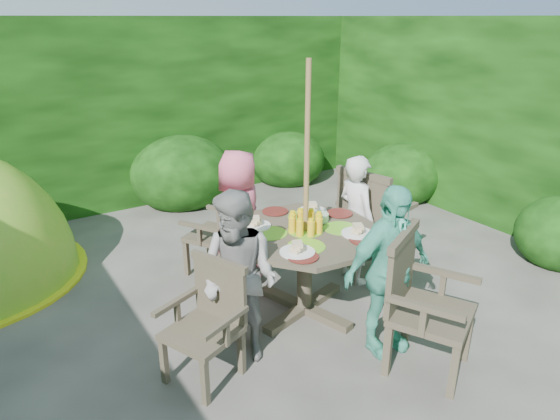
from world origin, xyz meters
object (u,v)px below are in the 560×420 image
garden_chair_left (208,320)px  child_front (388,271)px  parasol_pole (306,197)px  child_left (239,278)px  garden_chair_right (370,219)px  garden_chair_back (220,230)px  garden_chair_front (421,302)px  patio_table (305,244)px  child_back (239,220)px  child_right (356,220)px

garden_chair_left → child_front: child_front is taller
parasol_pole → child_left: size_ratio=1.64×
garden_chair_right → garden_chair_back: 1.53m
garden_chair_back → garden_chair_front: 2.20m
parasol_pole → garden_chair_left: 1.28m
garden_chair_left → child_left: bearing=81.9°
patio_table → garden_chair_left: (-1.07, -0.31, -0.21)m
garden_chair_right → garden_chair_left: size_ratio=1.24×
parasol_pole → garden_chair_front: (0.29, -1.05, -0.56)m
garden_chair_back → garden_chair_front: size_ratio=0.88×
patio_table → child_back: 0.80m
child_right → child_back: bearing=62.8°
garden_chair_back → garden_chair_left: bearing=29.5°
patio_table → garden_chair_back: (-0.30, 1.06, -0.19)m
child_left → child_back: (0.54, 0.99, 0.01)m
parasol_pole → garden_chair_left: parasol_pole is taller
child_left → child_front: (0.99, -0.54, 0.01)m
garden_chair_left → garden_chair_front: bearing=38.2°
garden_chair_left → child_right: bearing=83.2°
garden_chair_right → garden_chair_left: 2.19m
child_front → garden_chair_right: bearing=55.6°
garden_chair_left → child_right: (1.83, 0.53, 0.19)m
parasol_pole → child_front: (0.23, -0.77, -0.41)m
patio_table → child_right: bearing=16.3°
garden_chair_right → garden_chair_front: bearing=138.3°
garden_chair_left → garden_chair_front: size_ratio=0.84×
garden_chair_right → child_right: bearing=94.6°
parasol_pole → garden_chair_left: bearing=-164.1°
child_left → parasol_pole: bearing=79.0°
patio_table → child_right: 0.80m
parasol_pole → garden_chair_right: bearing=16.6°
parasol_pole → patio_table: bearing=29.2°
garden_chair_front → child_right: child_right is taller
child_back → child_front: bearing=74.8°
parasol_pole → child_right: parasol_pole is taller
patio_table → garden_chair_front: size_ratio=1.66×
patio_table → garden_chair_right: garden_chair_right is taller
patio_table → child_left: 0.80m
garden_chair_right → child_right: 0.30m
child_right → child_back: (-0.99, 0.54, 0.03)m
patio_table → parasol_pole: bearing=-150.8°
parasol_pole → garden_chair_front: parasol_pole is taller
patio_table → garden_chair_right: bearing=16.6°
garden_chair_left → child_back: bearing=119.1°
garden_chair_right → garden_chair_front: 1.56m
child_back → child_front: (0.45, -1.54, 0.01)m
garden_chair_right → child_right: child_right is taller
child_back → child_front: 1.60m
patio_table → garden_chair_front: 1.10m
patio_table → child_left: child_left is taller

